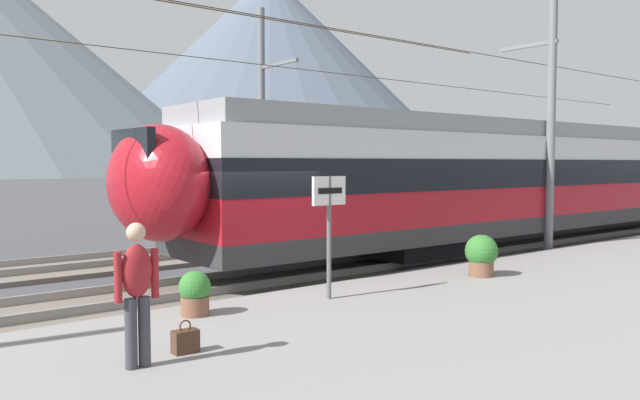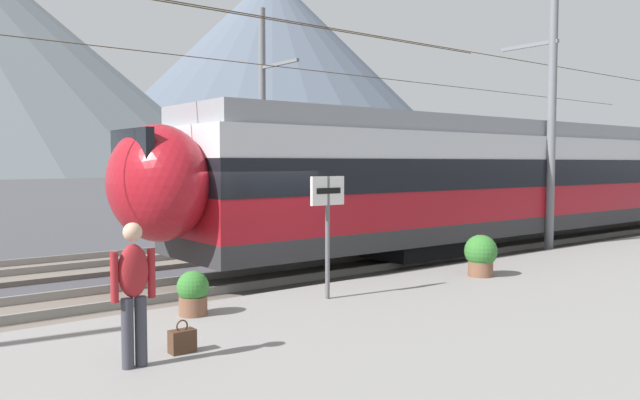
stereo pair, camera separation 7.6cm
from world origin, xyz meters
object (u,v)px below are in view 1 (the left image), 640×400
train_near_platform (601,175)px  handbag_beside_passenger (185,341)px  catenary_mast_mid (548,108)px  passenger_walking (137,287)px  potted_plant_by_shelter (195,292)px  platform_sign (329,209)px  potted_plant_platform_edge (481,253)px  catenary_mast_far_side (264,121)px

train_near_platform → handbag_beside_passenger: (-18.26, -4.22, -1.80)m
catenary_mast_mid → passenger_walking: size_ratio=23.40×
passenger_walking → potted_plant_by_shelter: 2.55m
platform_sign → potted_plant_platform_edge: 4.04m
potted_plant_by_shelter → catenary_mast_mid: bearing=5.6°
train_near_platform → platform_sign: train_near_platform is taller
catenary_mast_far_side → platform_sign: 10.69m
train_near_platform → catenary_mast_mid: 6.27m
catenary_mast_mid → handbag_beside_passenger: catenary_mast_mid is taller
platform_sign → potted_plant_platform_edge: platform_sign is taller
catenary_mast_mid → potted_plant_platform_edge: bearing=-161.3°
handbag_beside_passenger → potted_plant_platform_edge: size_ratio=0.48×
platform_sign → catenary_mast_mid: bearing=9.3°
catenary_mast_far_side → potted_plant_by_shelter: size_ratio=56.78×
passenger_walking → platform_sign: bearing=20.1°
catenary_mast_far_side → platform_sign: catenary_mast_far_side is taller
train_near_platform → potted_plant_platform_edge: train_near_platform is taller
platform_sign → passenger_walking: bearing=-159.9°
platform_sign → passenger_walking: size_ratio=1.27×
passenger_walking → potted_plant_by_shelter: bearing=48.0°
train_near_platform → potted_plant_by_shelter: bearing=-171.6°
catenary_mast_far_side → platform_sign: (-4.74, -9.32, -2.21)m
train_near_platform → catenary_mast_mid: (-5.78, -1.43, 1.95)m
catenary_mast_mid → platform_sign: size_ratio=18.48×
handbag_beside_passenger → platform_sign: bearing=21.2°
train_near_platform → handbag_beside_passenger: bearing=-167.0°
catenary_mast_mid → platform_sign: catenary_mast_mid is taller
train_near_platform → potted_plant_by_shelter: (-17.28, -2.55, -1.57)m
catenary_mast_far_side → catenary_mast_mid: bearing=-60.8°
handbag_beside_passenger → passenger_walking: bearing=-165.5°
potted_plant_by_shelter → platform_sign: bearing=-8.7°
catenary_mast_mid → catenary_mast_far_side: (-4.37, 7.84, -0.11)m
catenary_mast_mid → platform_sign: bearing=-170.7°
potted_plant_platform_edge → potted_plant_by_shelter: bearing=174.1°
train_near_platform → platform_sign: (-14.89, -2.92, -0.37)m
catenary_mast_far_side → handbag_beside_passenger: 13.85m
passenger_walking → potted_plant_by_shelter: passenger_walking is taller
catenary_mast_mid → handbag_beside_passenger: (-12.48, -2.79, -3.74)m
catenary_mast_mid → handbag_beside_passenger: 13.33m
train_near_platform → passenger_walking: (-18.95, -4.40, -1.00)m
train_near_platform → handbag_beside_passenger: 18.83m
passenger_walking → catenary_mast_far_side: bearing=50.9°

